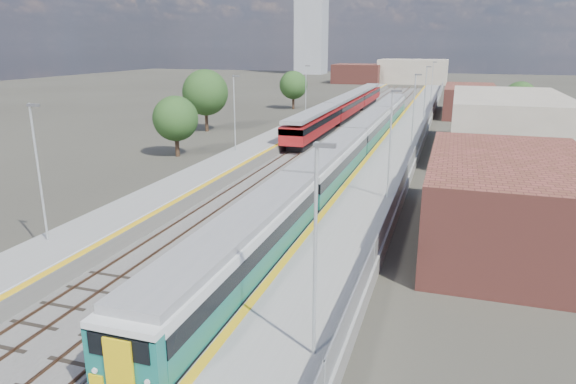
% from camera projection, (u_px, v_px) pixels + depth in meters
% --- Properties ---
extents(ground, '(320.00, 320.00, 0.00)m').
position_uv_depth(ground, '(362.00, 139.00, 64.04)').
color(ground, '#47443A').
rests_on(ground, ground).
extents(ballast_bed, '(10.50, 155.00, 0.06)m').
position_uv_depth(ballast_bed, '(348.00, 135.00, 66.98)').
color(ballast_bed, '#565451').
rests_on(ballast_bed, ground).
extents(tracks, '(8.96, 160.00, 0.17)m').
position_uv_depth(tracks, '(355.00, 132.00, 68.32)').
color(tracks, '#4C3323').
rests_on(tracks, ground).
extents(platform_right, '(4.70, 155.00, 8.52)m').
position_uv_depth(platform_right, '(407.00, 134.00, 64.62)').
color(platform_right, slate).
rests_on(platform_right, ground).
extents(platform_left, '(4.30, 155.00, 8.52)m').
position_uv_depth(platform_left, '(298.00, 129.00, 68.83)').
color(platform_left, slate).
rests_on(platform_left, ground).
extents(buildings, '(72.00, 185.50, 40.00)m').
position_uv_depth(buildings, '(354.00, 47.00, 147.44)').
color(buildings, brown).
rests_on(buildings, ground).
extents(green_train, '(2.71, 75.58, 2.98)m').
position_uv_depth(green_train, '(353.00, 143.00, 50.19)').
color(green_train, black).
rests_on(green_train, ground).
extents(red_train, '(2.80, 56.73, 3.53)m').
position_uv_depth(red_train, '(345.00, 106.00, 79.75)').
color(red_train, black).
rests_on(red_train, ground).
extents(tree_a, '(4.69, 4.69, 6.35)m').
position_uv_depth(tree_a, '(176.00, 119.00, 53.10)').
color(tree_a, '#382619').
rests_on(tree_a, ground).
extents(tree_b, '(6.09, 6.09, 8.25)m').
position_uv_depth(tree_b, '(205.00, 93.00, 68.37)').
color(tree_b, '#382619').
rests_on(tree_b, ground).
extents(tree_c, '(5.05, 5.05, 6.84)m').
position_uv_depth(tree_c, '(293.00, 85.00, 92.45)').
color(tree_c, '#382619').
rests_on(tree_c, ground).
extents(tree_d, '(4.66, 4.66, 6.31)m').
position_uv_depth(tree_d, '(520.00, 98.00, 73.94)').
color(tree_d, '#382619').
rests_on(tree_d, ground).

